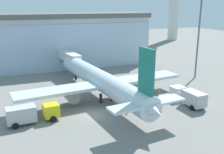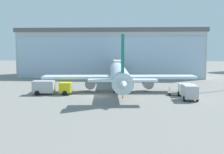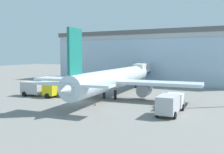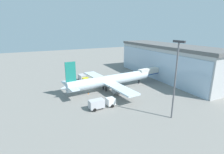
# 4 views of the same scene
# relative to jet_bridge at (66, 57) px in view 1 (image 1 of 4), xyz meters

# --- Properties ---
(ground) EXTENTS (240.00, 240.00, 0.00)m
(ground) POSITION_rel_jet_bridge_xyz_m (-2.25, -26.38, -4.14)
(ground) COLOR gray
(terminal_building) EXTENTS (54.66, 16.39, 14.15)m
(terminal_building) POSITION_rel_jet_bridge_xyz_m (-2.26, 10.03, 2.94)
(terminal_building) COLOR #B6B6B6
(terminal_building) RESTS_ON ground
(jet_bridge) EXTENTS (3.83, 13.56, 5.51)m
(jet_bridge) POSITION_rel_jet_bridge_xyz_m (0.00, 0.00, 0.00)
(jet_bridge) COLOR silver
(jet_bridge) RESTS_ON ground
(apron_light_mast) EXTENTS (3.20, 0.40, 18.36)m
(apron_light_mast) POSITION_rel_jet_bridge_xyz_m (26.42, -15.42, 6.78)
(apron_light_mast) COLOR #59595E
(apron_light_mast) RESTS_ON ground
(airplane) EXTENTS (30.90, 35.14, 11.18)m
(airplane) POSITION_rel_jet_bridge_xyz_m (1.47, -20.02, -0.85)
(airplane) COLOR silver
(airplane) RESTS_ON ground
(catering_truck) EXTENTS (7.39, 2.77, 2.65)m
(catering_truck) POSITION_rel_jet_bridge_xyz_m (-11.34, -25.47, -2.67)
(catering_truck) COLOR yellow
(catering_truck) RESTS_ON ground
(fuel_truck) EXTENTS (2.66, 7.36, 2.65)m
(fuel_truck) POSITION_rel_jet_bridge_xyz_m (13.95, -28.46, -2.67)
(fuel_truck) COLOR silver
(fuel_truck) RESTS_ON ground
(baggage_cart) EXTENTS (2.83, 1.66, 1.50)m
(baggage_cart) POSITION_rel_jet_bridge_xyz_m (12.28, -24.58, -3.64)
(baggage_cart) COLOR #9E998C
(baggage_cart) RESTS_ON ground
(safety_cone_nose) EXTENTS (0.36, 0.36, 0.55)m
(safety_cone_nose) POSITION_rel_jet_bridge_xyz_m (2.48, -28.20, -3.87)
(safety_cone_nose) COLOR orange
(safety_cone_nose) RESTS_ON ground
(safety_cone_wingtip) EXTENTS (0.36, 0.36, 0.55)m
(safety_cone_wingtip) POSITION_rel_jet_bridge_xyz_m (-13.78, -18.20, -3.87)
(safety_cone_wingtip) COLOR orange
(safety_cone_wingtip) RESTS_ON ground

